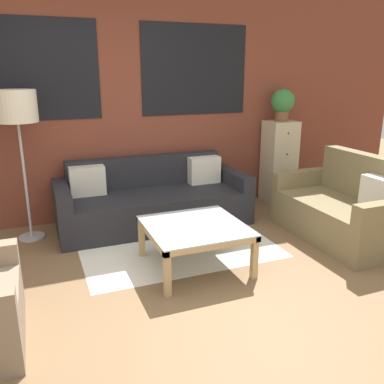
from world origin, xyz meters
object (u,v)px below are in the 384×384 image
settee_vintage (343,211)px  coffee_table (195,231)px  drawer_cabinet (279,162)px  couch_dark (153,202)px  potted_plant (283,103)px  floor_lamp (17,111)px

settee_vintage → coffee_table: settee_vintage is taller
settee_vintage → coffee_table: 1.79m
settee_vintage → drawer_cabinet: size_ratio=1.31×
couch_dark → settee_vintage: (1.83, -1.18, 0.03)m
drawer_cabinet → potted_plant: bearing=90.0°
settee_vintage → floor_lamp: size_ratio=0.92×
drawer_cabinet → potted_plant: size_ratio=2.65×
settee_vintage → drawer_cabinet: 1.44m
coffee_table → potted_plant: size_ratio=2.08×
coffee_table → settee_vintage: bearing=2.2°
couch_dark → potted_plant: 2.22m
settee_vintage → couch_dark: bearing=147.1°
floor_lamp → potted_plant: 3.31m
drawer_cabinet → potted_plant: (-0.00, 0.00, 0.81)m
coffee_table → drawer_cabinet: drawer_cabinet is taller
couch_dark → settee_vintage: bearing=-32.9°
potted_plant → settee_vintage: bearing=-93.4°
coffee_table → floor_lamp: (-1.43, 1.32, 1.03)m
potted_plant → coffee_table: bearing=-141.7°
couch_dark → potted_plant: potted_plant is taller
floor_lamp → potted_plant: size_ratio=3.76×
floor_lamp → coffee_table: bearing=-42.6°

